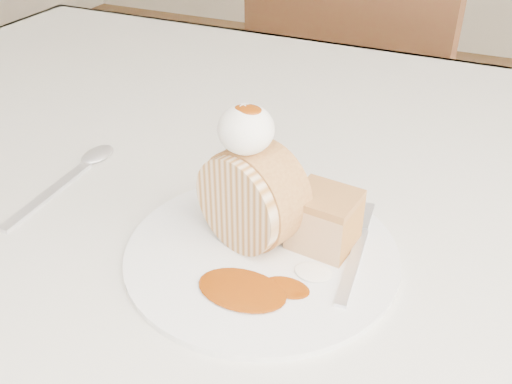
% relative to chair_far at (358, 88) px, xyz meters
% --- Properties ---
extents(table, '(1.40, 0.90, 0.75)m').
position_rel_chair_far_xyz_m(table, '(0.13, -0.75, 0.11)').
color(table, beige).
rests_on(table, ground).
extents(chair_far, '(0.51, 0.51, 0.96)m').
position_rel_chair_far_xyz_m(chair_far, '(0.00, 0.00, 0.00)').
color(chair_far, brown).
rests_on(chair_far, ground).
extents(plate, '(0.26, 0.26, 0.01)m').
position_rel_chair_far_xyz_m(plate, '(0.14, -0.88, 0.21)').
color(plate, white).
rests_on(plate, table).
extents(roulade_slice, '(0.10, 0.07, 0.09)m').
position_rel_chair_far_xyz_m(roulade_slice, '(0.13, -0.87, 0.25)').
color(roulade_slice, beige).
rests_on(roulade_slice, plate).
extents(cake_chunk, '(0.06, 0.05, 0.04)m').
position_rel_chair_far_xyz_m(cake_chunk, '(0.19, -0.85, 0.23)').
color(cake_chunk, '#A97840').
rests_on(cake_chunk, plate).
extents(whipped_cream, '(0.05, 0.05, 0.04)m').
position_rel_chair_far_xyz_m(whipped_cream, '(0.12, -0.87, 0.32)').
color(whipped_cream, white).
rests_on(whipped_cream, roulade_slice).
extents(caramel_drizzle, '(0.02, 0.02, 0.00)m').
position_rel_chair_far_xyz_m(caramel_drizzle, '(0.13, -0.87, 0.34)').
color(caramel_drizzle, '#782F05').
rests_on(caramel_drizzle, whipped_cream).
extents(caramel_pool, '(0.08, 0.06, 0.00)m').
position_rel_chair_far_xyz_m(caramel_pool, '(0.15, -0.93, 0.21)').
color(caramel_pool, '#782F05').
rests_on(caramel_pool, plate).
extents(fork, '(0.03, 0.14, 0.00)m').
position_rel_chair_far_xyz_m(fork, '(0.22, -0.87, 0.21)').
color(fork, silver).
rests_on(fork, plate).
extents(spoon, '(0.03, 0.16, 0.00)m').
position_rel_chair_far_xyz_m(spoon, '(-0.09, -0.88, 0.20)').
color(spoon, silver).
rests_on(spoon, table).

